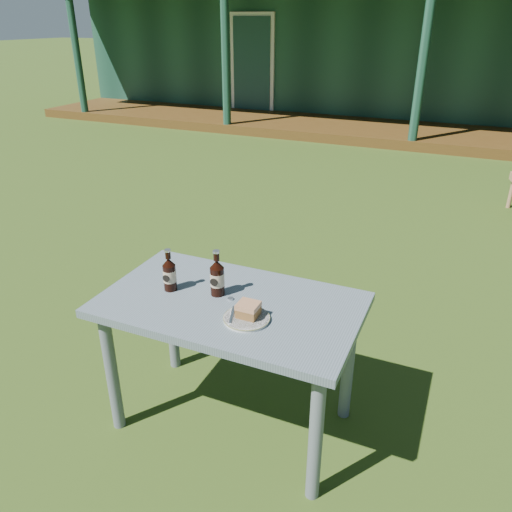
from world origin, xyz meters
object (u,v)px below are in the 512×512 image
at_px(plate, 247,318).
at_px(cake_slice, 248,309).
at_px(cola_bottle_far, 170,274).
at_px(cafe_table, 230,320).
at_px(cola_bottle_near, 217,277).

relative_size(plate, cake_slice, 2.22).
bearing_deg(plate, cola_bottle_far, 167.79).
relative_size(plate, cola_bottle_far, 0.96).
height_order(cafe_table, cake_slice, cake_slice).
bearing_deg(cola_bottle_far, cake_slice, -10.43).
relative_size(cola_bottle_near, cola_bottle_far, 1.07).
height_order(plate, cola_bottle_near, cola_bottle_near).
relative_size(cafe_table, cake_slice, 13.04).
bearing_deg(cola_bottle_near, cake_slice, -31.24).
bearing_deg(cola_bottle_near, cafe_table, -23.20).
xyz_separation_m(cafe_table, cola_bottle_near, (-0.08, 0.03, 0.19)).
distance_m(cola_bottle_near, cola_bottle_far, 0.23).
relative_size(cafe_table, plate, 5.88).
distance_m(plate, cola_bottle_far, 0.46).
bearing_deg(cafe_table, cake_slice, -35.42).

